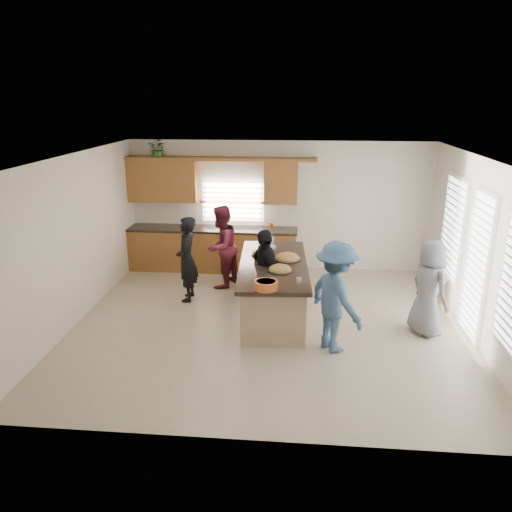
# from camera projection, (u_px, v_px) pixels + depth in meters

# --- Properties ---
(floor) EXTENTS (6.50, 6.50, 0.00)m
(floor) POSITION_uv_depth(u_px,v_px,m) (269.00, 324.00, 8.45)
(floor) COLOR tan
(floor) RESTS_ON ground
(room_shell) EXTENTS (6.52, 6.02, 2.81)m
(room_shell) POSITION_uv_depth(u_px,v_px,m) (270.00, 215.00, 7.86)
(room_shell) COLOR silver
(room_shell) RESTS_ON ground
(back_cabinetry) EXTENTS (4.08, 0.66, 2.46)m
(back_cabinetry) POSITION_uv_depth(u_px,v_px,m) (211.00, 229.00, 10.88)
(back_cabinetry) COLOR #8F5E29
(back_cabinetry) RESTS_ON ground
(right_wall_glazing) EXTENTS (0.06, 4.00, 2.25)m
(right_wall_glazing) POSITION_uv_depth(u_px,v_px,m) (479.00, 257.00, 7.63)
(right_wall_glazing) COLOR white
(right_wall_glazing) RESTS_ON ground
(island) EXTENTS (1.30, 2.76, 0.95)m
(island) POSITION_uv_depth(u_px,v_px,m) (273.00, 290.00, 8.71)
(island) COLOR tan
(island) RESTS_ON ground
(platter_front) EXTENTS (0.41, 0.41, 0.17)m
(platter_front) POSITION_uv_depth(u_px,v_px,m) (280.00, 270.00, 8.15)
(platter_front) COLOR black
(platter_front) RESTS_ON island
(platter_mid) EXTENTS (0.48, 0.48, 0.20)m
(platter_mid) POSITION_uv_depth(u_px,v_px,m) (287.00, 258.00, 8.72)
(platter_mid) COLOR black
(platter_mid) RESTS_ON island
(platter_back) EXTENTS (0.39, 0.39, 0.16)m
(platter_back) POSITION_uv_depth(u_px,v_px,m) (262.00, 254.00, 8.99)
(platter_back) COLOR black
(platter_back) RESTS_ON island
(salad_bowl) EXTENTS (0.35, 0.35, 0.13)m
(salad_bowl) POSITION_uv_depth(u_px,v_px,m) (266.00, 285.00, 7.39)
(salad_bowl) COLOR #D05A26
(salad_bowl) RESTS_ON island
(clear_cup) EXTENTS (0.08, 0.08, 0.09)m
(clear_cup) POSITION_uv_depth(u_px,v_px,m) (299.00, 281.00, 7.62)
(clear_cup) COLOR white
(clear_cup) RESTS_ON island
(plate_stack) EXTENTS (0.24, 0.24, 0.05)m
(plate_stack) POSITION_uv_depth(u_px,v_px,m) (269.00, 247.00, 9.36)
(plate_stack) COLOR #A980BA
(plate_stack) RESTS_ON island
(flower_vase) EXTENTS (0.14, 0.14, 0.43)m
(flower_vase) POSITION_uv_depth(u_px,v_px,m) (271.00, 233.00, 9.52)
(flower_vase) COLOR silver
(flower_vase) RESTS_ON island
(potted_plant) EXTENTS (0.50, 0.47, 0.44)m
(potted_plant) POSITION_uv_depth(u_px,v_px,m) (158.00, 149.00, 10.54)
(potted_plant) COLOR #346729
(potted_plant) RESTS_ON back_cabinetry
(woman_left_back) EXTENTS (0.43, 0.61, 1.60)m
(woman_left_back) POSITION_uv_depth(u_px,v_px,m) (187.00, 259.00, 9.24)
(woman_left_back) COLOR black
(woman_left_back) RESTS_ON ground
(woman_left_mid) EXTENTS (0.89, 0.99, 1.66)m
(woman_left_mid) POSITION_uv_depth(u_px,v_px,m) (221.00, 247.00, 9.90)
(woman_left_mid) COLOR maroon
(woman_left_mid) RESTS_ON ground
(woman_left_front) EXTENTS (0.80, 0.98, 1.56)m
(woman_left_front) POSITION_uv_depth(u_px,v_px,m) (264.00, 273.00, 8.58)
(woman_left_front) COLOR black
(woman_left_front) RESTS_ON ground
(woman_right_back) EXTENTS (1.13, 1.27, 1.70)m
(woman_right_back) POSITION_uv_depth(u_px,v_px,m) (336.00, 297.00, 7.37)
(woman_right_back) COLOR #39597C
(woman_right_back) RESTS_ON ground
(woman_right_front) EXTENTS (0.77, 0.91, 1.57)m
(woman_right_front) POSITION_uv_depth(u_px,v_px,m) (429.00, 288.00, 7.91)
(woman_right_front) COLOR slate
(woman_right_front) RESTS_ON ground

